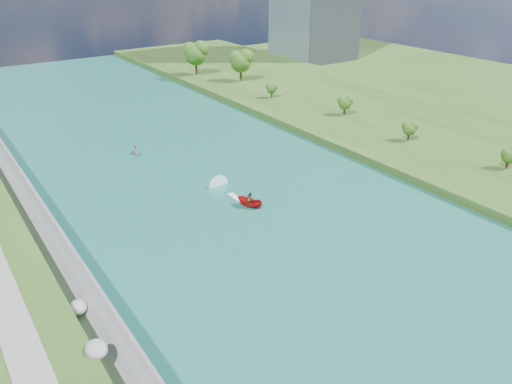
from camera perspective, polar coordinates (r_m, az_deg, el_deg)
ground at (r=62.86m, az=5.17°, el=-6.97°), size 260.00×260.00×0.00m
river_water at (r=77.15m, az=-4.26°, el=-0.29°), size 55.00×240.00×0.10m
berm_east at (r=108.48m, az=18.97°, el=6.61°), size 44.00×240.00×1.50m
riprap_bank at (r=67.84m, az=-23.03°, el=-4.71°), size 4.71×236.00×4.44m
trees_east at (r=114.38m, az=7.01°, el=11.76°), size 17.25×135.89×11.15m
motorboat at (r=74.10m, az=-1.43°, el=-0.76°), size 3.60×18.90×2.25m
raft at (r=94.74m, az=-13.54°, el=4.41°), size 2.38×2.89×1.63m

